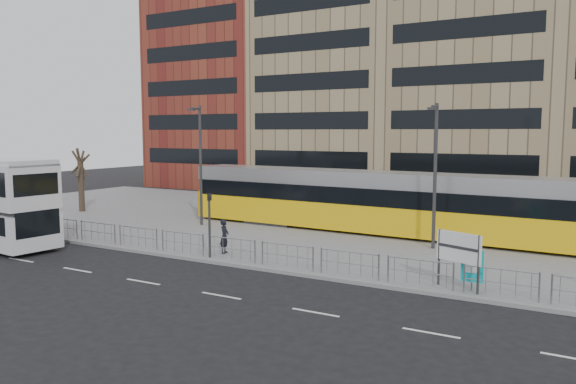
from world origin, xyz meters
The scene contains 14 objects.
ground centered at (0.00, 0.00, 0.00)m, with size 120.00×120.00×0.00m, color black.
plaza centered at (0.00, 12.00, 0.07)m, with size 64.00×24.00×0.15m, color slate.
kerb centered at (0.00, 0.05, 0.07)m, with size 64.00×0.25×0.17m, color gray.
building_row centered at (1.55, 34.27, 12.91)m, with size 70.40×18.40×31.20m.
pedestrian_barrier centered at (2.00, 0.50, 0.98)m, with size 32.07×0.07×1.10m.
road_markings centered at (1.00, -4.00, 0.01)m, with size 62.00×0.12×0.01m, color white.
tram centered at (5.47, 10.67, 1.99)m, with size 31.27×4.14×3.67m.
station_sign centered at (9.69, 0.80, 1.69)m, with size 1.83×0.76×2.22m.
ad_panel centered at (10.19, 0.95, 1.07)m, with size 0.84×0.11×1.58m.
pedestrian centered at (-1.93, 1.60, 1.01)m, with size 0.62×0.41×1.71m, color black.
traffic_light_west centered at (-2.00, 0.50, 2.12)m, with size 0.22×0.24×3.10m.
lamp_post_west centered at (-8.34, 7.79, 4.37)m, with size 0.45×1.04×7.70m.
lamp_post_east centered at (6.80, 7.88, 4.26)m, with size 0.45×1.04×7.49m.
bare_tree centered at (-20.24, 8.33, 5.07)m, with size 3.82×3.82×6.68m.
Camera 1 is at (14.46, -20.75, 6.20)m, focal length 35.00 mm.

